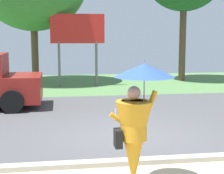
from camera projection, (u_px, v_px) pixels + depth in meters
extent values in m
cube|color=#4C4C4F|center=(115.00, 119.00, 11.09)|extent=(40.00, 8.00, 0.10)
cube|color=#557F48|center=(91.00, 84.00, 18.91)|extent=(40.00, 8.00, 0.10)
cube|color=#B2AD9E|center=(146.00, 161.00, 7.16)|extent=(40.00, 0.24, 0.10)
cone|color=orange|center=(134.00, 144.00, 6.01)|extent=(0.60, 0.60, 1.45)
cylinder|color=orange|center=(134.00, 121.00, 5.95)|extent=(0.44, 0.44, 0.65)
sphere|color=tan|center=(134.00, 93.00, 5.88)|extent=(0.22, 0.22, 0.22)
cylinder|color=orange|center=(151.00, 104.00, 5.95)|extent=(0.24, 0.09, 0.45)
cylinder|color=orange|center=(118.00, 119.00, 5.93)|extent=(0.29, 0.08, 0.24)
cylinder|color=gray|center=(144.00, 90.00, 5.90)|extent=(0.02, 0.02, 0.75)
cone|color=#33569E|center=(144.00, 70.00, 5.86)|extent=(1.00, 1.00, 0.22)
cylinder|color=gray|center=(144.00, 63.00, 5.84)|extent=(0.02, 0.02, 0.10)
cube|color=#B7B7BC|center=(115.00, 113.00, 5.94)|extent=(0.02, 0.11, 0.16)
cube|color=black|center=(118.00, 138.00, 5.90)|extent=(0.12, 0.24, 0.30)
cube|color=#2D3842|center=(4.00, 67.00, 12.45)|extent=(0.10, 1.70, 0.77)
cylinder|color=black|center=(19.00, 92.00, 13.63)|extent=(0.76, 0.28, 0.76)
cylinder|color=black|center=(12.00, 101.00, 11.67)|extent=(0.76, 0.28, 0.76)
cylinder|color=slate|center=(59.00, 64.00, 17.40)|extent=(0.12, 0.12, 2.20)
cylinder|color=slate|center=(96.00, 64.00, 17.67)|extent=(0.12, 0.12, 2.20)
cube|color=red|center=(77.00, 29.00, 17.29)|extent=(2.60, 0.10, 1.40)
cylinder|color=brown|center=(183.00, 41.00, 19.65)|extent=(0.36, 0.36, 4.32)
cylinder|color=brown|center=(35.00, 50.00, 18.70)|extent=(0.36, 0.36, 3.44)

